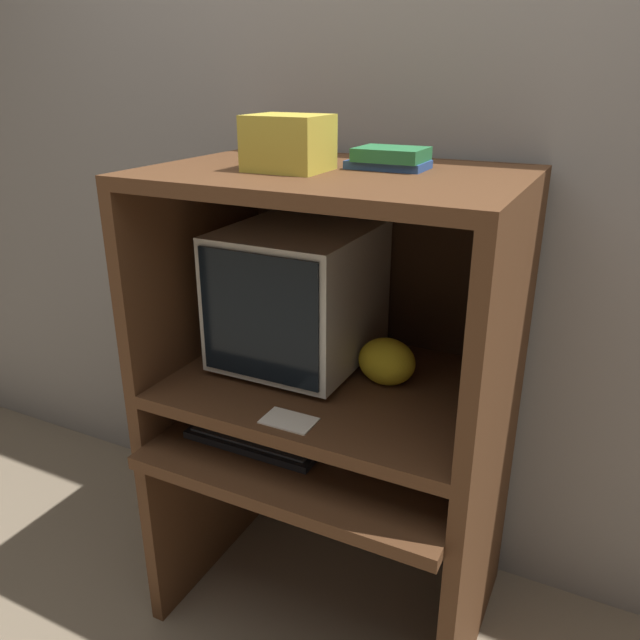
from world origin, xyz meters
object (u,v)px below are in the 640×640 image
book_stack (390,158)px  storage_box (288,143)px  keyboard (256,439)px  mouse (341,458)px  crt_monitor (299,294)px  snack_bag (387,361)px

book_stack → storage_box: (-0.21, -0.14, 0.04)m
storage_box → book_stack: bearing=33.0°
keyboard → mouse: mouse is taller
crt_monitor → keyboard: bearing=-93.4°
snack_bag → storage_box: storage_box is taller
mouse → storage_box: 0.80m
book_stack → storage_box: storage_box is taller
keyboard → book_stack: size_ratio=2.00×
snack_bag → book_stack: (-0.03, 0.03, 0.53)m
crt_monitor → snack_bag: size_ratio=2.82×
mouse → snack_bag: bearing=77.3°
keyboard → snack_bag: size_ratio=2.43×
mouse → book_stack: bearing=85.6°
book_stack → storage_box: size_ratio=1.04×
mouse → book_stack: (0.02, 0.23, 0.74)m
crt_monitor → snack_bag: crt_monitor is taller
crt_monitor → keyboard: size_ratio=1.16×
crt_monitor → storage_box: 0.45m
crt_monitor → storage_box: storage_box is taller
mouse → book_stack: book_stack is taller
crt_monitor → storage_box: (0.05, -0.13, 0.43)m
keyboard → storage_box: size_ratio=2.08×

